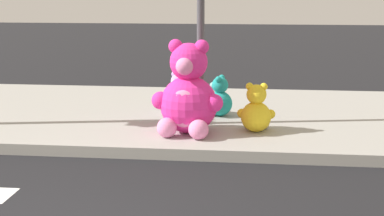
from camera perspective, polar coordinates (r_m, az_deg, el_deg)
sidewalk at (r=9.31m, az=-4.80°, el=-0.68°), size 28.00×4.40×0.15m
sign_pole at (r=8.15m, az=0.88°, el=10.14°), size 0.56×0.11×3.20m
plush_pink_large at (r=7.71m, az=-0.41°, el=1.18°), size 0.99×0.89×1.29m
plush_yellow at (r=7.91m, az=6.47°, el=-0.39°), size 0.53×0.47×0.69m
plush_lavender at (r=9.03m, az=-1.39°, el=1.17°), size 0.46×0.48×0.66m
plush_teal at (r=8.83m, az=2.70°, el=0.84°), size 0.45×0.48×0.64m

